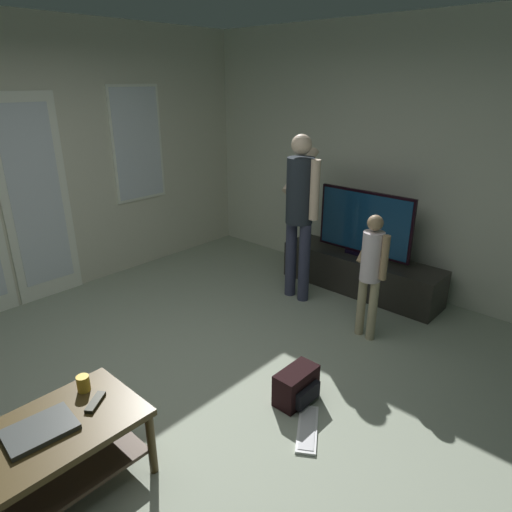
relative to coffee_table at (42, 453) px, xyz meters
name	(u,v)px	position (x,y,z in m)	size (l,w,h in m)	color
ground_plane	(181,401)	(1.01, 0.13, -0.34)	(5.77, 4.90, 0.02)	#959F8A
wall_back_with_doors	(13,170)	(1.03, 2.55, 1.03)	(5.77, 0.09, 2.78)	beige
wall_right_plain	(387,160)	(3.86, 0.13, 1.05)	(0.06, 4.90, 2.75)	beige
coffee_table	(42,453)	(0.00, 0.00, 0.00)	(1.06, 0.58, 0.45)	#3D2F14
tv_stand	(360,273)	(3.49, 0.13, -0.13)	(0.45, 1.75, 0.40)	#272420
flat_screen_tv	(364,224)	(3.48, 0.13, 0.43)	(0.08, 1.06, 0.70)	black
person_adult	(300,204)	(2.91, 0.54, 0.68)	(0.65, 0.46, 1.69)	#32354D
person_child	(371,266)	(2.69, -0.40, 0.35)	(0.39, 0.31, 1.13)	tan
backpack	(297,386)	(1.57, -0.49, -0.21)	(0.34, 0.21, 0.25)	black
loose_keyboard	(307,429)	(1.38, -0.73, -0.32)	(0.44, 0.35, 0.02)	white
laptop_closed	(40,430)	(0.02, 0.01, 0.14)	(0.34, 0.25, 0.03)	#383C3A
cup_near_edge	(83,383)	(0.34, 0.16, 0.17)	(0.07, 0.07, 0.10)	gold
tv_remote_black	(95,402)	(0.33, 0.00, 0.13)	(0.17, 0.05, 0.02)	black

